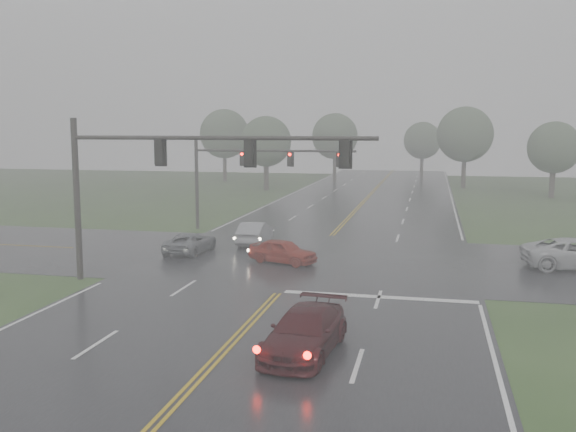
% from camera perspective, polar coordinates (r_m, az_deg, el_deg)
% --- Properties ---
extents(main_road, '(18.00, 160.00, 0.02)m').
position_cam_1_polar(main_road, '(34.72, 1.39, -4.48)').
color(main_road, black).
rests_on(main_road, ground).
extents(cross_street, '(120.00, 14.00, 0.02)m').
position_cam_1_polar(cross_street, '(36.64, 2.01, -3.83)').
color(cross_street, black).
rests_on(cross_street, ground).
extents(stop_bar, '(8.50, 0.50, 0.01)m').
position_cam_1_polar(stop_bar, '(28.73, 8.09, -7.18)').
color(stop_bar, silver).
rests_on(stop_bar, ground).
extents(sedan_maroon, '(2.52, 5.19, 1.45)m').
position_cam_1_polar(sedan_maroon, '(21.70, 1.51, -12.11)').
color(sedan_maroon, '#35090D').
rests_on(sedan_maroon, ground).
extents(sedan_red, '(4.17, 2.76, 1.32)m').
position_cam_1_polar(sedan_red, '(35.44, -0.45, -4.22)').
color(sedan_red, maroon).
rests_on(sedan_red, ground).
extents(sedan_silver, '(1.75, 4.48, 1.45)m').
position_cam_1_polar(sedan_silver, '(41.19, -2.97, -2.53)').
color(sedan_silver, gray).
rests_on(sedan_silver, ground).
extents(car_grey, '(2.24, 4.43, 1.20)m').
position_cam_1_polar(car_grey, '(38.83, -8.64, -3.25)').
color(car_grey, slate).
rests_on(car_grey, ground).
extents(signal_gantry_near, '(14.69, 0.34, 7.88)m').
position_cam_1_polar(signal_gantry_near, '(30.60, -11.02, 4.22)').
color(signal_gantry_near, black).
rests_on(signal_gantry_near, ground).
extents(signal_gantry_far, '(11.83, 0.33, 6.58)m').
position_cam_1_polar(signal_gantry_far, '(46.30, -3.89, 4.38)').
color(signal_gantry_far, black).
rests_on(signal_gantry_far, ground).
extents(tree_nw_a, '(6.01, 6.01, 8.82)m').
position_cam_1_polar(tree_nw_a, '(76.60, -1.97, 6.63)').
color(tree_nw_a, '#31261F').
rests_on(tree_nw_a, ground).
extents(tree_ne_a, '(6.83, 6.83, 10.03)m').
position_cam_1_polar(tree_ne_a, '(82.12, 15.46, 6.99)').
color(tree_ne_a, '#31261F').
rests_on(tree_ne_a, ground).
extents(tree_n_mid, '(6.45, 6.45, 9.47)m').
position_cam_1_polar(tree_n_mid, '(90.82, 4.19, 7.08)').
color(tree_n_mid, '#31261F').
rests_on(tree_n_mid, ground).
extents(tree_e_near, '(5.52, 5.52, 8.11)m').
position_cam_1_polar(tree_e_near, '(73.91, 22.57, 5.63)').
color(tree_e_near, '#31261F').
rests_on(tree_e_near, ground).
extents(tree_nw_b, '(6.81, 6.81, 10.00)m').
position_cam_1_polar(tree_nw_b, '(89.92, -5.68, 7.28)').
color(tree_nw_b, '#31261F').
rests_on(tree_nw_b, ground).
extents(tree_n_far, '(5.68, 5.68, 8.34)m').
position_cam_1_polar(tree_n_far, '(100.71, 11.86, 6.58)').
color(tree_n_far, '#31261F').
rests_on(tree_n_far, ground).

